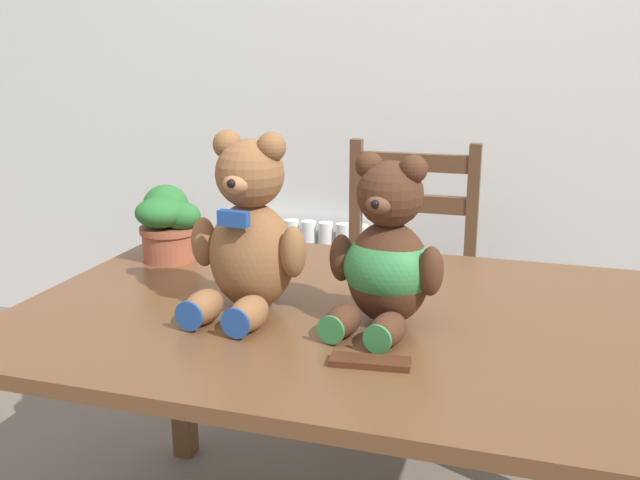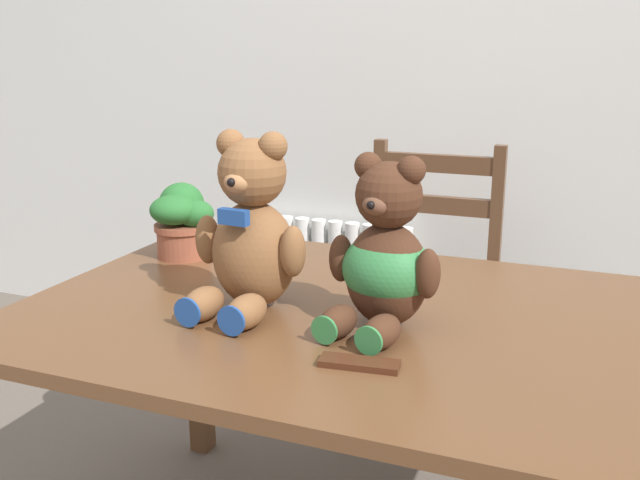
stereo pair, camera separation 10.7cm
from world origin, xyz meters
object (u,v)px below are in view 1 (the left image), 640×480
object	(u,v)px
teddy_bear_right	(387,258)
potted_plant	(168,221)
wooden_chair_behind	(403,285)
teddy_bear_left	(249,235)
chocolate_bar	(370,362)

from	to	relation	value
teddy_bear_right	potted_plant	bearing A→B (deg)	-12.92
potted_plant	wooden_chair_behind	bearing A→B (deg)	53.17
teddy_bear_left	teddy_bear_right	size ratio (longest dim) A/B	1.09
wooden_chair_behind	chocolate_bar	distance (m)	1.19
teddy_bear_right	potted_plant	xyz separation A→B (m)	(-0.64, 0.28, -0.04)
wooden_chair_behind	teddy_bear_left	xyz separation A→B (m)	(-0.15, -0.96, 0.41)
teddy_bear_right	chocolate_bar	distance (m)	0.24
wooden_chair_behind	teddy_bear_left	bearing A→B (deg)	80.81
teddy_bear_right	chocolate_bar	xyz separation A→B (m)	(0.02, -0.20, -0.13)
chocolate_bar	potted_plant	bearing A→B (deg)	143.86
teddy_bear_left	teddy_bear_right	distance (m)	0.29
wooden_chair_behind	potted_plant	world-z (taller)	wooden_chair_behind
wooden_chair_behind	teddy_bear_left	distance (m)	1.05
teddy_bear_right	chocolate_bar	world-z (taller)	teddy_bear_right
teddy_bear_left	teddy_bear_right	xyz separation A→B (m)	(0.29, 0.01, -0.02)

